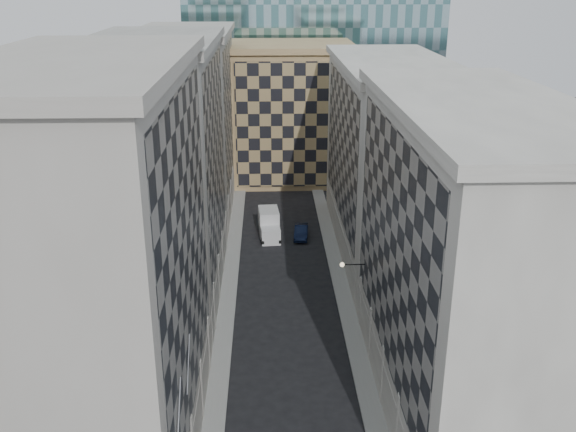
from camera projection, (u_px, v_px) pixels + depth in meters
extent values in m
cube|color=gray|center=(228.00, 300.00, 57.49)|extent=(1.50, 100.00, 0.15)
cube|color=gray|center=(344.00, 298.00, 57.83)|extent=(1.50, 100.00, 0.15)
cube|color=#A5A094|center=(99.00, 281.00, 35.51)|extent=(10.00, 22.00, 23.00)
cube|color=gray|center=(185.00, 255.00, 35.14)|extent=(0.25, 19.36, 18.00)
cube|color=#A5A094|center=(195.00, 425.00, 39.15)|extent=(0.45, 21.12, 3.20)
cube|color=#A5A094|center=(73.00, 63.00, 31.34)|extent=(10.80, 22.80, 0.70)
cylinder|color=#A5A094|center=(196.00, 390.00, 41.51)|extent=(0.90, 0.90, 4.40)
cylinder|color=#A5A094|center=(204.00, 344.00, 46.65)|extent=(0.90, 0.90, 4.40)
cube|color=gray|center=(160.00, 174.00, 56.27)|extent=(10.00, 22.00, 22.00)
cube|color=gray|center=(215.00, 157.00, 55.90)|extent=(0.25, 19.36, 17.00)
cube|color=gray|center=(219.00, 270.00, 59.73)|extent=(0.45, 21.12, 3.20)
cube|color=gray|center=(150.00, 41.00, 52.27)|extent=(10.80, 22.80, 0.70)
cylinder|color=gray|center=(210.00, 308.00, 51.80)|extent=(0.90, 0.90, 4.40)
cylinder|color=gray|center=(215.00, 278.00, 56.94)|extent=(0.90, 0.90, 4.40)
cylinder|color=gray|center=(219.00, 253.00, 62.09)|extent=(0.90, 0.90, 4.40)
cylinder|color=gray|center=(222.00, 231.00, 67.23)|extent=(0.90, 0.90, 4.40)
cube|color=#A5A094|center=(188.00, 125.00, 77.03)|extent=(10.00, 22.00, 21.00)
cube|color=gray|center=(228.00, 112.00, 76.65)|extent=(0.25, 19.36, 16.00)
cube|color=#A5A094|center=(230.00, 195.00, 80.31)|extent=(0.45, 21.12, 3.20)
cube|color=#A5A094|center=(183.00, 32.00, 73.21)|extent=(10.80, 22.80, 0.70)
cylinder|color=#A5A094|center=(225.00, 213.00, 72.38)|extent=(0.90, 0.90, 4.40)
cylinder|color=#A5A094|center=(228.00, 197.00, 77.52)|extent=(0.90, 0.90, 4.40)
cylinder|color=#A5A094|center=(230.00, 184.00, 82.67)|extent=(0.90, 0.90, 4.40)
cylinder|color=#A5A094|center=(232.00, 171.00, 87.81)|extent=(0.90, 0.90, 4.40)
cube|color=#AEAA9F|center=(467.00, 269.00, 40.49)|extent=(10.00, 26.00, 20.00)
cube|color=gray|center=(392.00, 248.00, 39.81)|extent=(0.25, 22.88, 15.00)
cube|color=#AEAA9F|center=(385.00, 382.00, 43.29)|extent=(0.45, 24.96, 3.20)
cube|color=#AEAA9F|center=(485.00, 106.00, 36.85)|extent=(10.80, 26.80, 0.70)
cylinder|color=#AEAA9F|center=(403.00, 426.00, 38.22)|extent=(0.90, 0.90, 4.40)
cylinder|color=#AEAA9F|center=(387.00, 375.00, 43.09)|extent=(0.90, 0.90, 4.40)
cylinder|color=#AEAA9F|center=(375.00, 334.00, 47.95)|extent=(0.90, 0.90, 4.40)
cylinder|color=#AEAA9F|center=(365.00, 301.00, 52.82)|extent=(0.90, 0.90, 4.40)
cube|color=#AEAA9F|center=(389.00, 161.00, 65.93)|extent=(10.00, 28.00, 19.00)
cube|color=gray|center=(342.00, 147.00, 65.24)|extent=(0.25, 24.64, 14.00)
cube|color=#AEAA9F|center=(340.00, 232.00, 68.55)|extent=(0.45, 26.88, 3.20)
cube|color=#AEAA9F|center=(395.00, 63.00, 62.46)|extent=(10.80, 28.80, 0.70)
cube|color=tan|center=(292.00, 115.00, 90.13)|extent=(16.00, 14.00, 18.00)
cube|color=tan|center=(294.00, 126.00, 83.49)|extent=(15.20, 0.25, 16.50)
cube|color=tan|center=(292.00, 46.00, 86.83)|extent=(16.80, 14.80, 0.80)
cube|color=#312C26|center=(276.00, 66.00, 101.41)|extent=(6.00, 6.00, 28.00)
cylinder|color=gray|center=(179.00, 412.00, 30.36)|extent=(0.10, 2.33, 2.33)
cylinder|color=gray|center=(188.00, 364.00, 34.10)|extent=(0.10, 2.33, 2.33)
cylinder|color=black|center=(354.00, 265.00, 50.06)|extent=(1.80, 0.08, 0.08)
sphere|color=#FFE5B2|center=(342.00, 265.00, 50.03)|extent=(0.36, 0.36, 0.36)
cube|color=silver|center=(271.00, 235.00, 69.90)|extent=(2.22, 2.39, 1.68)
cube|color=silver|center=(269.00, 222.00, 71.95)|extent=(2.39, 3.52, 2.90)
cylinder|color=black|center=(263.00, 241.00, 69.25)|extent=(0.34, 0.86, 0.84)
cylinder|color=black|center=(280.00, 241.00, 69.44)|extent=(0.34, 0.86, 0.84)
cylinder|color=black|center=(260.00, 227.00, 73.26)|extent=(0.34, 0.86, 0.84)
cylinder|color=black|center=(276.00, 226.00, 73.45)|extent=(0.34, 0.86, 0.84)
imported|color=#0E1836|center=(301.00, 232.00, 71.13)|extent=(1.84, 4.30, 1.38)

